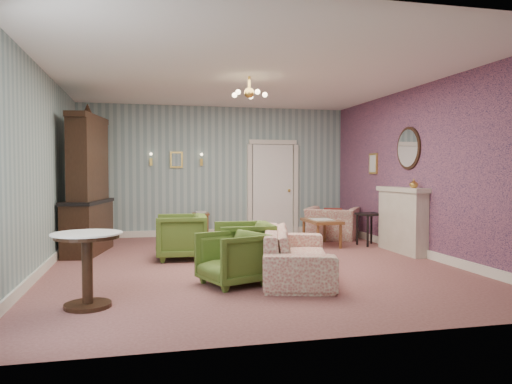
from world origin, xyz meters
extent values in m
plane|color=#925A55|center=(0.00, 0.00, 0.00)|extent=(7.00, 7.00, 0.00)
plane|color=white|center=(0.00, 0.00, 2.90)|extent=(7.00, 7.00, 0.00)
plane|color=gray|center=(0.00, 3.50, 1.45)|extent=(6.00, 0.00, 6.00)
plane|color=gray|center=(0.00, -3.50, 1.45)|extent=(6.00, 0.00, 6.00)
plane|color=gray|center=(-3.00, 0.00, 1.45)|extent=(0.00, 7.00, 7.00)
plane|color=gray|center=(3.00, 0.00, 1.45)|extent=(0.00, 7.00, 7.00)
plane|color=#BA5D6E|center=(2.98, 0.00, 1.45)|extent=(0.00, 7.00, 7.00)
imported|color=#4D6A25|center=(-0.52, -1.37, 0.37)|extent=(0.89, 0.91, 0.74)
imported|color=#4D6A25|center=(-0.22, -0.65, 0.40)|extent=(0.75, 0.80, 0.80)
imported|color=#4D6A25|center=(-1.01, 0.62, 0.41)|extent=(0.79, 0.84, 0.82)
imported|color=#A44742|center=(0.45, -1.03, 0.44)|extent=(1.23, 2.33, 0.87)
imported|color=#A44742|center=(2.31, 2.29, 0.45)|extent=(1.23, 1.13, 0.90)
imported|color=gold|center=(2.84, 0.00, 1.23)|extent=(0.15, 0.15, 0.15)
cube|color=maroon|center=(2.26, 2.14, 0.48)|extent=(0.41, 0.28, 0.39)
camera|label=1|loc=(-1.58, -7.34, 1.43)|focal=33.92mm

